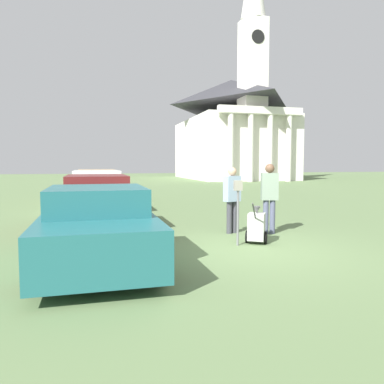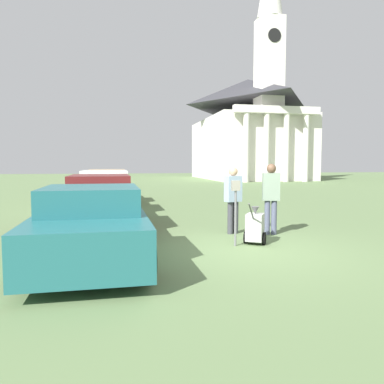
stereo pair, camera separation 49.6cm
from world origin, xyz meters
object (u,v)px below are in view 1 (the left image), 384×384
(equipment_cart, at_px, (256,226))
(parking_meter, at_px, (238,201))
(parked_car_maroon, at_px, (97,204))
(parked_car_tan, at_px, (97,187))
(person_supervisor, at_px, (269,194))
(parked_car_teal, at_px, (97,226))
(church, at_px, (232,126))
(parked_car_white, at_px, (97,193))
(person_worker, at_px, (232,196))

(equipment_cart, bearing_deg, parking_meter, -138.34)
(parked_car_maroon, xyz_separation_m, parked_car_tan, (-0.00, 7.06, 0.03))
(parked_car_tan, xyz_separation_m, person_supervisor, (4.27, -8.87, 0.31))
(parked_car_teal, distance_m, parking_meter, 3.05)
(parked_car_teal, xyz_separation_m, parked_car_maroon, (0.00, 3.48, 0.03))
(parked_car_tan, distance_m, equipment_cart, 10.47)
(parking_meter, relative_size, church, 0.06)
(parked_car_maroon, relative_size, person_supervisor, 2.97)
(parked_car_teal, distance_m, parked_car_white, 7.08)
(parked_car_teal, xyz_separation_m, parking_meter, (2.98, 0.57, 0.34))
(parking_meter, relative_size, equipment_cart, 1.44)
(person_worker, relative_size, equipment_cart, 1.71)
(parked_car_tan, height_order, church, church)
(parked_car_tan, bearing_deg, parked_car_white, -90.80)
(parked_car_tan, bearing_deg, parked_car_teal, -90.80)
(person_supervisor, bearing_deg, equipment_cart, 65.81)
(parked_car_white, relative_size, person_supervisor, 2.86)
(parking_meter, xyz_separation_m, person_worker, (0.38, 1.40, -0.02))
(parking_meter, distance_m, equipment_cart, 0.78)
(equipment_cart, distance_m, church, 36.45)
(parked_car_white, bearing_deg, parked_car_teal, -90.80)
(parking_meter, distance_m, person_supervisor, 1.69)
(parked_car_white, distance_m, church, 32.03)
(parked_car_white, distance_m, parking_meter, 7.17)
(parked_car_white, height_order, church, church)
(parked_car_white, height_order, equipment_cart, parked_car_white)
(parked_car_teal, relative_size, person_supervisor, 2.63)
(parked_car_teal, xyz_separation_m, person_supervisor, (4.27, 1.67, 0.37))
(parked_car_maroon, relative_size, church, 0.22)
(parked_car_maroon, xyz_separation_m, person_worker, (3.37, -1.51, 0.28))
(parked_car_tan, distance_m, person_worker, 9.21)
(person_worker, bearing_deg, parked_car_maroon, -42.89)
(parked_car_tan, distance_m, church, 29.11)
(parked_car_teal, distance_m, equipment_cart, 3.54)
(parked_car_teal, relative_size, parked_car_tan, 0.99)
(parked_car_teal, relative_size, parked_car_white, 0.92)
(parked_car_white, xyz_separation_m, person_worker, (3.37, -5.12, 0.26))
(parked_car_tan, height_order, person_worker, person_worker)
(church, bearing_deg, person_worker, -110.35)
(equipment_cart, bearing_deg, person_supervisor, 82.05)
(parked_car_maroon, bearing_deg, person_supervisor, -23.81)
(parked_car_white, bearing_deg, equipment_cart, -62.43)
(person_worker, height_order, equipment_cart, person_worker)
(parked_car_teal, distance_m, church, 38.29)
(church, bearing_deg, parked_car_tan, -122.75)
(parked_car_teal, relative_size, person_worker, 2.77)
(parked_car_tan, bearing_deg, parked_car_maroon, -90.80)
(parked_car_maroon, bearing_deg, equipment_cart, -39.88)
(parking_meter, xyz_separation_m, equipment_cart, (0.49, 0.10, -0.61))
(parked_car_maroon, height_order, person_worker, person_worker)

